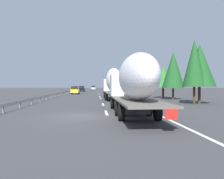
# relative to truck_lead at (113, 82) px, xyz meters

# --- Properties ---
(ground_plane) EXTENTS (260.00, 260.00, 0.00)m
(ground_plane) POSITION_rel_truck_lead_xyz_m (20.81, 3.60, -2.53)
(ground_plane) COLOR #38383A
(lane_stripe_0) EXTENTS (3.20, 0.20, 0.01)m
(lane_stripe_0) POSITION_rel_truck_lead_xyz_m (-17.19, 1.80, -2.53)
(lane_stripe_0) COLOR white
(lane_stripe_0) RESTS_ON ground_plane
(lane_stripe_1) EXTENTS (3.20, 0.20, 0.01)m
(lane_stripe_1) POSITION_rel_truck_lead_xyz_m (-9.17, 1.80, -2.53)
(lane_stripe_1) COLOR white
(lane_stripe_1) RESTS_ON ground_plane
(lane_stripe_2) EXTENTS (3.20, 0.20, 0.01)m
(lane_stripe_2) POSITION_rel_truck_lead_xyz_m (3.01, 1.80, -2.53)
(lane_stripe_2) COLOR white
(lane_stripe_2) RESTS_ON ground_plane
(lane_stripe_3) EXTENTS (3.20, 0.20, 0.01)m
(lane_stripe_3) POSITION_rel_truck_lead_xyz_m (8.87, 1.80, -2.53)
(lane_stripe_3) COLOR white
(lane_stripe_3) RESTS_ON ground_plane
(lane_stripe_4) EXTENTS (3.20, 0.20, 0.01)m
(lane_stripe_4) POSITION_rel_truck_lead_xyz_m (19.78, 1.80, -2.53)
(lane_stripe_4) COLOR white
(lane_stripe_4) RESTS_ON ground_plane
(lane_stripe_5) EXTENTS (3.20, 0.20, 0.01)m
(lane_stripe_5) POSITION_rel_truck_lead_xyz_m (36.34, 1.80, -2.53)
(lane_stripe_5) COLOR white
(lane_stripe_5) RESTS_ON ground_plane
(edge_line_right) EXTENTS (110.00, 0.20, 0.01)m
(edge_line_right) POSITION_rel_truck_lead_xyz_m (25.81, -1.90, -2.53)
(edge_line_right) COLOR white
(edge_line_right) RESTS_ON ground_plane
(truck_lead) EXTENTS (12.66, 2.55, 4.57)m
(truck_lead) POSITION_rel_truck_lead_xyz_m (0.00, 0.00, 0.00)
(truck_lead) COLOR silver
(truck_lead) RESTS_ON ground_plane
(truck_trailing) EXTENTS (14.12, 2.55, 4.13)m
(truck_trailing) POSITION_rel_truck_lead_xyz_m (-19.34, 0.00, -0.13)
(truck_trailing) COLOR silver
(truck_trailing) RESTS_ON ground_plane
(car_black_suv) EXTENTS (4.26, 1.83, 1.86)m
(car_black_suv) POSITION_rel_truck_lead_xyz_m (43.68, 7.01, -1.60)
(car_black_suv) COLOR black
(car_black_suv) RESTS_ON ground_plane
(car_silver_hatch) EXTENTS (4.02, 1.85, 1.89)m
(car_silver_hatch) POSITION_rel_truck_lead_xyz_m (69.71, 3.48, -1.59)
(car_silver_hatch) COLOR #ADB2B7
(car_silver_hatch) RESTS_ON ground_plane
(car_yellow_coupe) EXTENTS (4.40, 1.83, 1.88)m
(car_yellow_coupe) POSITION_rel_truck_lead_xyz_m (22.28, 7.45, -1.59)
(car_yellow_coupe) COLOR gold
(car_yellow_coupe) RESTS_ON ground_plane
(road_sign) EXTENTS (0.10, 0.90, 3.22)m
(road_sign) POSITION_rel_truck_lead_xyz_m (23.39, -3.10, -0.30)
(road_sign) COLOR gray
(road_sign) RESTS_ON ground_plane
(tree_0) EXTENTS (3.39, 3.39, 7.17)m
(tree_0) POSITION_rel_truck_lead_xyz_m (-0.23, -9.05, 1.88)
(tree_0) COLOR #472D19
(tree_0) RESTS_ON ground_plane
(tree_1) EXTENTS (2.65, 2.65, 7.29)m
(tree_1) POSITION_rel_truck_lead_xyz_m (-9.48, -8.43, 2.08)
(tree_1) COLOR #472D19
(tree_1) RESTS_ON ground_plane
(tree_2) EXTENTS (3.76, 3.76, 6.78)m
(tree_2) POSITION_rel_truck_lead_xyz_m (68.47, -8.99, 1.80)
(tree_2) COLOR #472D19
(tree_2) RESTS_ON ground_plane
(tree_3) EXTENTS (3.69, 3.69, 6.86)m
(tree_3) POSITION_rel_truck_lead_xyz_m (-8.83, -9.31, 1.87)
(tree_3) COLOR #472D19
(tree_3) RESTS_ON ground_plane
(tree_4) EXTENTS (3.68, 3.68, 5.27)m
(tree_4) POSITION_rel_truck_lead_xyz_m (4.04, -8.74, 0.97)
(tree_4) COLOR #472D19
(tree_4) RESTS_ON ground_plane
(guardrail_median) EXTENTS (94.00, 0.10, 0.76)m
(guardrail_median) POSITION_rel_truck_lead_xyz_m (23.81, 9.60, -1.95)
(guardrail_median) COLOR #9EA0A5
(guardrail_median) RESTS_ON ground_plane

